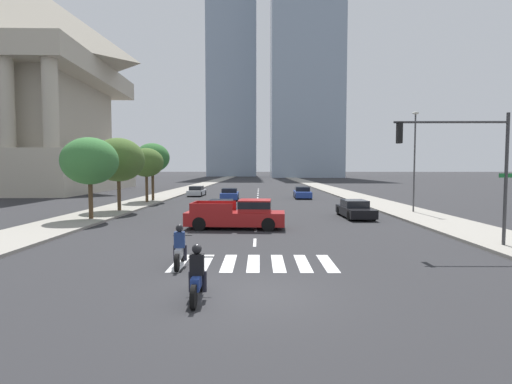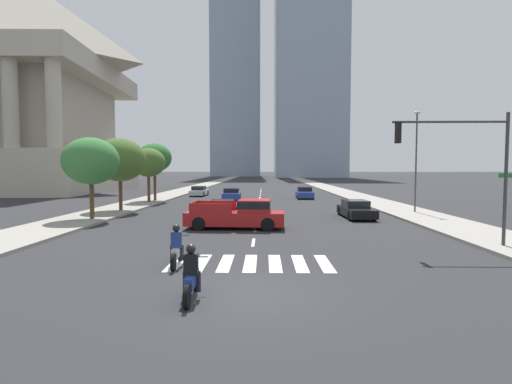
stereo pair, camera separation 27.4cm
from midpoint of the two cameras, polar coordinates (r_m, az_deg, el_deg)
ground_plane at (r=11.18m, az=-1.39°, el=-14.53°), size 800.00×800.00×0.00m
sidewalk_east at (r=42.31m, az=16.08°, el=-1.27°), size 4.00×260.00×0.15m
sidewalk_west at (r=42.51m, az=-15.95°, el=-1.25°), size 4.00×260.00×0.15m
crosswalk_near at (r=14.53m, az=-0.92°, el=-10.28°), size 5.85×2.69×0.01m
lane_divider_center at (r=42.25m, az=0.04°, el=-1.24°), size 0.14×50.00×0.01m
motorcycle_lead at (r=14.25m, az=-11.54°, el=-8.23°), size 0.70×2.13×1.49m
motorcycle_trailing at (r=10.68m, az=-9.24°, el=-12.17°), size 0.70×2.07×1.49m
pickup_truck at (r=22.52m, az=-2.65°, el=-3.29°), size 5.72×2.27×1.67m
sedan_blue_0 at (r=45.83m, az=6.59°, el=-0.14°), size 1.98×4.72×1.30m
sedan_silver_1 at (r=49.74m, az=-8.77°, el=0.09°), size 1.90×4.28×1.26m
sedan_blue_2 at (r=43.16m, az=-4.02°, el=-0.36°), size 1.98×4.54×1.28m
sedan_blue_3 at (r=27.23m, az=-5.46°, el=-2.59°), size 1.97×4.80×1.29m
sedan_black_4 at (r=28.38m, az=13.95°, el=-2.49°), size 1.91×4.63×1.23m
traffic_signal_near at (r=18.96m, az=27.56°, el=4.96°), size 5.15×0.28×5.67m
street_lamp_east at (r=32.14m, az=21.85°, el=5.14°), size 0.50×0.24×7.58m
street_tree_nearest at (r=27.95m, az=-23.28°, el=4.15°), size 3.63×3.63×5.33m
street_tree_second at (r=32.78m, az=-19.61°, el=4.43°), size 4.02×4.02×5.70m
street_tree_third at (r=40.01m, az=-15.85°, el=4.14°), size 3.33×3.33×5.31m
street_tree_fourth at (r=42.13m, az=-15.02°, el=4.82°), size 3.52×3.52×5.91m
war_memorial at (r=72.22m, az=-32.61°, el=13.90°), size 30.74×30.74×33.66m
office_tower_left_skyline at (r=188.08m, az=-3.49°, el=21.50°), size 21.36×22.42×124.62m
office_tower_center_skyline at (r=163.32m, az=7.17°, el=18.58°), size 27.10×24.90×101.29m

